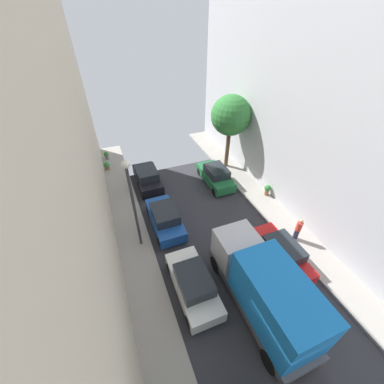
{
  "coord_description": "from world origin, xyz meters",
  "views": [
    {
      "loc": [
        -5.21,
        -2.48,
        11.97
      ],
      "look_at": [
        0.14,
        11.18,
        0.5
      ],
      "focal_mm": 22.28,
      "sensor_mm": 36.0,
      "label": 1
    }
  ],
  "objects": [
    {
      "name": "ground",
      "position": [
        0.0,
        0.0,
        0.0
      ],
      "size": [
        32.0,
        32.0,
        0.0
      ],
      "primitive_type": "plane",
      "color": "#2D2D33"
    },
    {
      "name": "sidewalk_right",
      "position": [
        5.0,
        0.0,
        0.07
      ],
      "size": [
        2.0,
        44.0,
        0.15
      ],
      "primitive_type": "cube",
      "color": "gray",
      "rests_on": "ground"
    },
    {
      "name": "parked_car_left_3",
      "position": [
        -2.7,
        3.76,
        0.72
      ],
      "size": [
        1.78,
        4.2,
        1.57
      ],
      "color": "white",
      "rests_on": "ground"
    },
    {
      "name": "parked_car_left_4",
      "position": [
        -2.7,
        8.93,
        0.72
      ],
      "size": [
        1.78,
        4.2,
        1.57
      ],
      "color": "#194799",
      "rests_on": "ground"
    },
    {
      "name": "parked_car_left_5",
      "position": [
        -2.7,
        14.1,
        0.72
      ],
      "size": [
        1.78,
        4.2,
        1.57
      ],
      "color": "black",
      "rests_on": "ground"
    },
    {
      "name": "parked_car_right_2",
      "position": [
        2.7,
        3.71,
        0.72
      ],
      "size": [
        1.78,
        4.2,
        1.57
      ],
      "color": "red",
      "rests_on": "ground"
    },
    {
      "name": "parked_car_right_3",
      "position": [
        2.7,
        12.28,
        0.72
      ],
      "size": [
        1.78,
        4.2,
        1.57
      ],
      "color": "#1E6638",
      "rests_on": "ground"
    },
    {
      "name": "delivery_truck",
      "position": [
        0.0,
        1.76,
        1.79
      ],
      "size": [
        2.26,
        6.6,
        3.38
      ],
      "color": "#4C4C51",
      "rests_on": "ground"
    },
    {
      "name": "pedestrian",
      "position": [
        4.67,
        4.64,
        1.07
      ],
      "size": [
        0.4,
        0.36,
        1.72
      ],
      "color": "#2D334C",
      "rests_on": "sidewalk_right"
    },
    {
      "name": "street_tree_1",
      "position": [
        4.74,
        14.23,
        4.89
      ],
      "size": [
        3.29,
        3.29,
        6.42
      ],
      "color": "brown",
      "rests_on": "sidewalk_right"
    },
    {
      "name": "potted_plant_0",
      "position": [
        5.68,
        9.14,
        0.68
      ],
      "size": [
        0.51,
        0.51,
        0.9
      ],
      "color": "brown",
      "rests_on": "sidewalk_right"
    },
    {
      "name": "potted_plant_1",
      "position": [
        -5.52,
        19.5,
        0.58
      ],
      "size": [
        0.44,
        0.44,
        0.78
      ],
      "color": "slate",
      "rests_on": "sidewalk_left"
    },
    {
      "name": "potted_plant_2",
      "position": [
        -5.67,
        17.59,
        0.57
      ],
      "size": [
        0.52,
        0.52,
        0.76
      ],
      "color": "brown",
      "rests_on": "sidewalk_left"
    },
    {
      "name": "lamp_post",
      "position": [
        -4.6,
        7.87,
        4.07
      ],
      "size": [
        0.44,
        0.44,
        6.03
      ],
      "color": "#333338",
      "rests_on": "sidewalk_left"
    }
  ]
}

